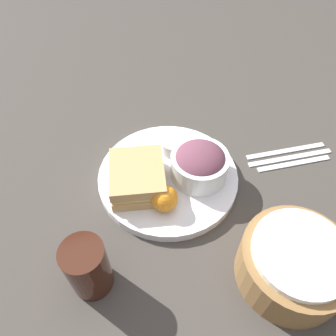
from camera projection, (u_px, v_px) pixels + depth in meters
name	position (u px, v px, depth m)	size (l,w,h in m)	color
ground_plane	(168.00, 180.00, 0.70)	(4.00, 4.00, 0.00)	#3D3833
plate	(168.00, 177.00, 0.69)	(0.29, 0.29, 0.02)	silver
sandwich	(138.00, 177.00, 0.65)	(0.13, 0.14, 0.05)	tan
salad_bowl	(200.00, 164.00, 0.66)	(0.12, 0.12, 0.07)	white
dressing_cup	(172.00, 146.00, 0.72)	(0.05, 0.05, 0.03)	#B7B7BC
orange_wedge	(164.00, 198.00, 0.62)	(0.05, 0.05, 0.05)	orange
drink_glass	(88.00, 268.00, 0.52)	(0.07, 0.07, 0.11)	#38190F
bread_basket	(294.00, 263.00, 0.54)	(0.18, 0.18, 0.09)	olive
fork	(287.00, 152.00, 0.75)	(0.19, 0.01, 0.01)	silver
knife	(290.00, 157.00, 0.74)	(0.20, 0.01, 0.01)	silver
spoon	(294.00, 163.00, 0.73)	(0.17, 0.01, 0.01)	silver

